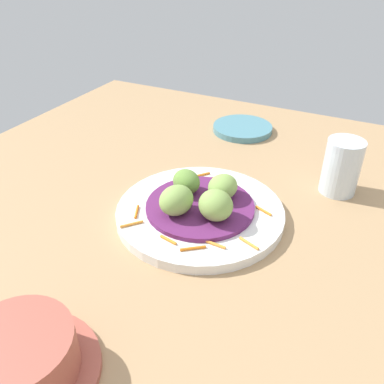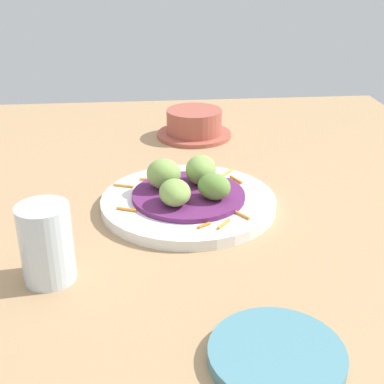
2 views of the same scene
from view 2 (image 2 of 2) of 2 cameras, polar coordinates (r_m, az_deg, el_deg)
table_surface at (r=83.78cm, az=-2.54°, el=-0.85°), size 110.00×110.00×2.00cm
main_plate at (r=78.88cm, az=-0.38°, el=-1.11°), size 25.79×25.79×1.56cm
cabbage_bed at (r=78.38cm, az=-0.38°, el=-0.36°), size 16.64×16.64×0.73cm
carrot_garnish at (r=80.32cm, az=-0.55°, el=0.17°), size 20.50×20.08×0.40cm
guac_scoop_left at (r=74.18cm, az=-1.84°, el=-0.06°), size 5.50×4.61×3.60cm
guac_scoop_center at (r=75.81cm, az=2.38°, el=0.59°), size 6.06×6.26×3.78cm
guac_scoop_right at (r=80.72cm, az=0.95°, el=2.39°), size 6.45×5.90×4.36cm
guac_scoop_back at (r=79.11cm, az=-3.04°, el=1.94°), size 6.19×6.43×4.53cm
side_plate_small at (r=52.55cm, az=9.03°, el=-16.87°), size 12.96×12.96×1.31cm
terracotta_bowl at (r=108.14cm, az=0.23°, el=7.23°), size 14.97×14.97×5.54cm
water_glass at (r=62.81cm, az=-15.30°, el=-5.33°), size 6.02×6.02×9.39cm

